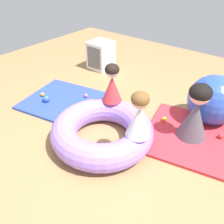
{
  "coord_description": "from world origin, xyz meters",
  "views": [
    {
      "loc": [
        1.44,
        -1.72,
        2.08
      ],
      "look_at": [
        -0.12,
        0.25,
        0.35
      ],
      "focal_mm": 37.96,
      "sensor_mm": 36.0,
      "label": 1
    }
  ],
  "objects_px": {
    "adult_seated": "(196,112)",
    "play_ball_red": "(221,136)",
    "exercise_ball_large": "(213,100)",
    "play_ball_yellow": "(164,119)",
    "play_ball_pink": "(86,96)",
    "child_in_white": "(139,115)",
    "play_ball_teal": "(84,108)",
    "child_in_red": "(112,83)",
    "storage_cube": "(100,55)",
    "play_ball_orange": "(43,94)",
    "inflatable_cushion": "(102,131)",
    "play_ball_blue": "(46,99)"
  },
  "relations": [
    {
      "from": "inflatable_cushion",
      "to": "exercise_ball_large",
      "type": "relative_size",
      "value": 1.86
    },
    {
      "from": "adult_seated",
      "to": "play_ball_yellow",
      "type": "relative_size",
      "value": 10.89
    },
    {
      "from": "play_ball_orange",
      "to": "storage_cube",
      "type": "distance_m",
      "value": 1.56
    },
    {
      "from": "play_ball_blue",
      "to": "child_in_white",
      "type": "bearing_deg",
      "value": -2.42
    },
    {
      "from": "child_in_red",
      "to": "play_ball_red",
      "type": "height_order",
      "value": "child_in_red"
    },
    {
      "from": "inflatable_cushion",
      "to": "play_ball_orange",
      "type": "distance_m",
      "value": 1.5
    },
    {
      "from": "play_ball_pink",
      "to": "storage_cube",
      "type": "distance_m",
      "value": 1.3
    },
    {
      "from": "play_ball_yellow",
      "to": "play_ball_pink",
      "type": "bearing_deg",
      "value": -170.82
    },
    {
      "from": "adult_seated",
      "to": "play_ball_teal",
      "type": "bearing_deg",
      "value": 4.28
    },
    {
      "from": "child_in_white",
      "to": "play_ball_pink",
      "type": "distance_m",
      "value": 1.59
    },
    {
      "from": "play_ball_yellow",
      "to": "play_ball_teal",
      "type": "bearing_deg",
      "value": -154.61
    },
    {
      "from": "child_in_white",
      "to": "exercise_ball_large",
      "type": "bearing_deg",
      "value": -59.53
    },
    {
      "from": "adult_seated",
      "to": "exercise_ball_large",
      "type": "xyz_separation_m",
      "value": [
        0.05,
        0.53,
        -0.06
      ]
    },
    {
      "from": "child_in_white",
      "to": "storage_cube",
      "type": "distance_m",
      "value": 2.66
    },
    {
      "from": "adult_seated",
      "to": "storage_cube",
      "type": "bearing_deg",
      "value": -34.18
    },
    {
      "from": "child_in_red",
      "to": "storage_cube",
      "type": "distance_m",
      "value": 1.88
    },
    {
      "from": "exercise_ball_large",
      "to": "adult_seated",
      "type": "bearing_deg",
      "value": -95.07
    },
    {
      "from": "play_ball_blue",
      "to": "play_ball_pink",
      "type": "bearing_deg",
      "value": 50.55
    },
    {
      "from": "inflatable_cushion",
      "to": "play_ball_blue",
      "type": "height_order",
      "value": "inflatable_cushion"
    },
    {
      "from": "play_ball_yellow",
      "to": "play_ball_blue",
      "type": "height_order",
      "value": "play_ball_blue"
    },
    {
      "from": "adult_seated",
      "to": "exercise_ball_large",
      "type": "distance_m",
      "value": 0.53
    },
    {
      "from": "play_ball_orange",
      "to": "exercise_ball_large",
      "type": "height_order",
      "value": "exercise_ball_large"
    },
    {
      "from": "play_ball_yellow",
      "to": "exercise_ball_large",
      "type": "bearing_deg",
      "value": 44.75
    },
    {
      "from": "play_ball_orange",
      "to": "inflatable_cushion",
      "type": "bearing_deg",
      "value": -7.53
    },
    {
      "from": "play_ball_pink",
      "to": "adult_seated",
      "type": "bearing_deg",
      "value": 5.1
    },
    {
      "from": "adult_seated",
      "to": "exercise_ball_large",
      "type": "height_order",
      "value": "adult_seated"
    },
    {
      "from": "play_ball_yellow",
      "to": "child_in_white",
      "type": "bearing_deg",
      "value": -86.87
    },
    {
      "from": "play_ball_pink",
      "to": "play_ball_yellow",
      "type": "height_order",
      "value": "play_ball_yellow"
    },
    {
      "from": "play_ball_orange",
      "to": "child_in_white",
      "type": "bearing_deg",
      "value": -4.23
    },
    {
      "from": "play_ball_orange",
      "to": "storage_cube",
      "type": "bearing_deg",
      "value": 91.72
    },
    {
      "from": "play_ball_orange",
      "to": "play_ball_yellow",
      "type": "relative_size",
      "value": 0.95
    },
    {
      "from": "play_ball_blue",
      "to": "exercise_ball_large",
      "type": "height_order",
      "value": "exercise_ball_large"
    },
    {
      "from": "play_ball_red",
      "to": "play_ball_teal",
      "type": "relative_size",
      "value": 0.7
    },
    {
      "from": "child_in_red",
      "to": "play_ball_orange",
      "type": "bearing_deg",
      "value": -44.35
    },
    {
      "from": "child_in_red",
      "to": "play_ball_yellow",
      "type": "relative_size",
      "value": 7.76
    },
    {
      "from": "adult_seated",
      "to": "play_ball_red",
      "type": "distance_m",
      "value": 0.51
    },
    {
      "from": "child_in_red",
      "to": "storage_cube",
      "type": "relative_size",
      "value": 0.97
    },
    {
      "from": "play_ball_yellow",
      "to": "play_ball_teal",
      "type": "relative_size",
      "value": 0.71
    },
    {
      "from": "play_ball_teal",
      "to": "play_ball_blue",
      "type": "height_order",
      "value": "play_ball_blue"
    },
    {
      "from": "play_ball_red",
      "to": "adult_seated",
      "type": "bearing_deg",
      "value": -151.33
    },
    {
      "from": "inflatable_cushion",
      "to": "play_ball_red",
      "type": "distance_m",
      "value": 1.55
    },
    {
      "from": "exercise_ball_large",
      "to": "play_ball_yellow",
      "type": "bearing_deg",
      "value": -135.25
    },
    {
      "from": "play_ball_red",
      "to": "exercise_ball_large",
      "type": "bearing_deg",
      "value": 129.67
    },
    {
      "from": "play_ball_teal",
      "to": "adult_seated",
      "type": "bearing_deg",
      "value": 16.83
    },
    {
      "from": "child_in_white",
      "to": "play_ball_yellow",
      "type": "distance_m",
      "value": 0.95
    },
    {
      "from": "adult_seated",
      "to": "play_ball_blue",
      "type": "distance_m",
      "value": 2.29
    },
    {
      "from": "child_in_white",
      "to": "play_ball_teal",
      "type": "distance_m",
      "value": 1.27
    },
    {
      "from": "play_ball_teal",
      "to": "play_ball_blue",
      "type": "bearing_deg",
      "value": -163.31
    },
    {
      "from": "inflatable_cushion",
      "to": "child_in_red",
      "type": "distance_m",
      "value": 0.66
    },
    {
      "from": "child_in_white",
      "to": "child_in_red",
      "type": "xyz_separation_m",
      "value": [
        -0.69,
        0.4,
        -0.0
      ]
    }
  ]
}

